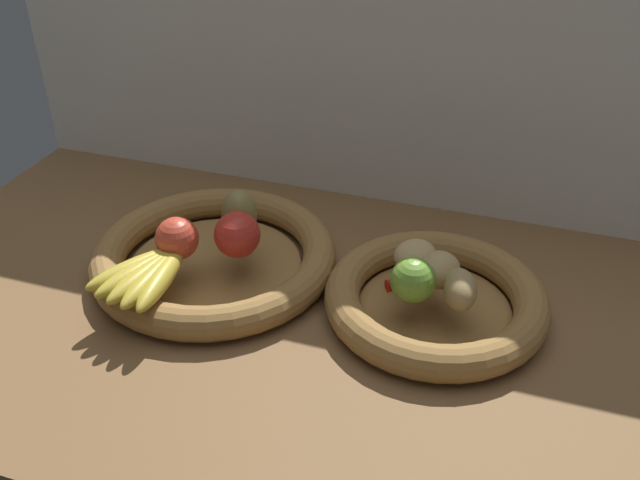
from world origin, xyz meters
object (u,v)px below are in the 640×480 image
potato_oblong (415,256)px  apple_red_right (237,235)px  fruit_bowl_right (435,300)px  potato_small (460,289)px  lime_near (413,280)px  potato_large (439,270)px  banana_bunch_front (149,273)px  fruit_bowl_left (214,257)px  pear_brown (239,215)px  chili_pepper (429,279)px  apple_red_front (177,238)px

potato_oblong → apple_red_right: bearing=-169.4°
fruit_bowl_right → potato_small: size_ratio=4.53×
lime_near → fruit_bowl_right: bearing=56.3°
potato_small → potato_large: same height
banana_bunch_front → potato_oblong: size_ratio=2.56×
fruit_bowl_left → pear_brown: (3.65, 2.59, 6.90)cm
fruit_bowl_right → potato_large: 5.30cm
fruit_bowl_left → pear_brown: pear_brown is taller
apple_red_right → potato_oblong: (26.04, 4.86, -1.36)cm
potato_large → lime_near: bearing=-123.7°
fruit_bowl_left → potato_small: (38.70, -3.53, 5.27)cm
pear_brown → lime_near: bearing=-13.5°
fruit_bowl_left → chili_pepper: size_ratio=3.02×
fruit_bowl_left → apple_red_right: 8.29cm
apple_red_right → pear_brown: size_ratio=0.84×
potato_small → chili_pepper: potato_small is taller
banana_bunch_front → lime_near: lime_near is taller
pear_brown → fruit_bowl_left: bearing=-144.6°
apple_red_front → banana_bunch_front: (-1.02, -7.02, -1.72)cm
apple_red_front → potato_small: apple_red_front is taller
fruit_bowl_left → potato_oblong: (31.19, 3.09, 4.89)cm
potato_small → lime_near: 6.46cm
banana_bunch_front → lime_near: bearing=12.2°
potato_small → chili_pepper: (-4.73, 3.24, -1.59)cm
potato_oblong → fruit_bowl_left: bearing=-174.3°
apple_red_front → potato_large: (38.25, 5.15, -0.70)cm
pear_brown → potato_small: pear_brown is taller
potato_oblong → chili_pepper: size_ratio=0.52×
chili_pepper → apple_red_right: bearing=148.9°
apple_red_front → fruit_bowl_left: bearing=59.1°
fruit_bowl_left → potato_large: potato_large is taller
apple_red_front → potato_small: 41.82cm
fruit_bowl_left → potato_small: potato_small is taller
fruit_bowl_right → potato_small: potato_small is taller
pear_brown → potato_large: (31.52, -2.59, -1.59)cm
potato_oblong → pear_brown: bearing=-179.0°
potato_large → chili_pepper: size_ratio=0.51×
fruit_bowl_left → lime_near: (32.31, -4.28, 5.91)cm
fruit_bowl_right → chili_pepper: chili_pepper is taller
apple_red_right → potato_small: apple_red_right is taller
fruit_bowl_left → fruit_bowl_right: size_ratio=1.19×
potato_small → potato_oblong: (-7.50, 6.62, -0.39)cm
fruit_bowl_right → potato_large: bearing=90.0°
fruit_bowl_right → potato_large: potato_large is taller
chili_pepper → lime_near: bearing=-146.5°
apple_red_right → potato_oblong: size_ratio=1.06×
fruit_bowl_right → potato_oblong: size_ratio=4.87×
banana_bunch_front → chili_pepper: size_ratio=1.33×
banana_bunch_front → potato_large: potato_large is taller
potato_small → potato_oblong: 10.02cm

